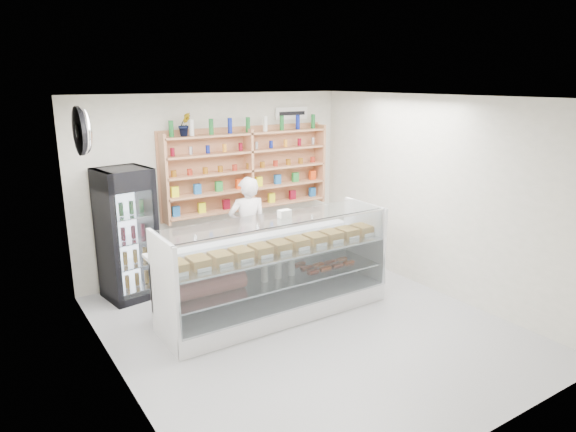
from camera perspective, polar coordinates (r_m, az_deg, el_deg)
room at (r=6.06m, az=2.21°, el=-0.33°), size 5.00×5.00×5.00m
display_counter at (r=6.76m, az=-1.40°, el=-8.01°), size 3.03×0.91×1.32m
shop_worker at (r=7.80m, az=-4.47°, el=-1.44°), size 0.67×0.52×1.61m
drinks_cooler at (r=7.44m, az=-17.47°, el=-1.92°), size 0.75×0.74×1.85m
wall_shelving at (r=8.22m, az=-4.37°, el=5.09°), size 2.84×0.28×1.33m
potted_plant at (r=7.68m, az=-11.41°, el=9.95°), size 0.19×0.16×0.34m
security_mirror at (r=6.12m, az=-21.75°, el=8.78°), size 0.15×0.50×0.50m
wall_sign at (r=8.70m, az=0.40°, el=11.35°), size 0.62×0.03×0.20m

